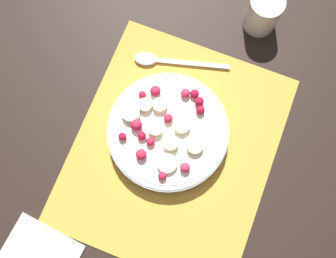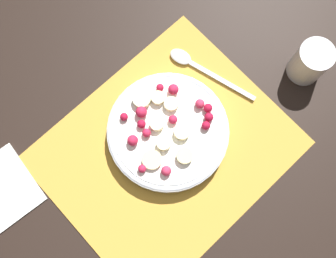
# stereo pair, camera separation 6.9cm
# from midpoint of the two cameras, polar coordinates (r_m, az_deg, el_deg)

# --- Properties ---
(ground_plane) EXTENTS (3.00, 3.00, 0.00)m
(ground_plane) POSITION_cam_midpoint_polar(r_m,az_deg,el_deg) (0.73, -1.75, -3.74)
(ground_plane) COLOR black
(placemat) EXTENTS (0.45, 0.37, 0.01)m
(placemat) POSITION_cam_midpoint_polar(r_m,az_deg,el_deg) (0.72, -1.76, -3.70)
(placemat) COLOR gold
(placemat) RESTS_ON ground_plane
(fruit_bowl) EXTENTS (0.23, 0.23, 0.05)m
(fruit_bowl) POSITION_cam_midpoint_polar(r_m,az_deg,el_deg) (0.71, -2.78, -0.92)
(fruit_bowl) COLOR silver
(fruit_bowl) RESTS_ON placemat
(spoon) EXTENTS (0.07, 0.19, 0.01)m
(spoon) POSITION_cam_midpoint_polar(r_m,az_deg,el_deg) (0.77, -3.57, 9.89)
(spoon) COLOR silver
(spoon) RESTS_ON placemat
(drinking_glass) EXTENTS (0.07, 0.07, 0.08)m
(drinking_glass) POSITION_cam_midpoint_polar(r_m,az_deg,el_deg) (0.80, 11.87, 16.47)
(drinking_glass) COLOR white
(drinking_glass) RESTS_ON ground_plane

